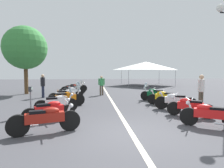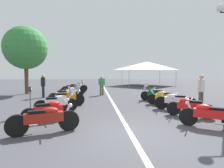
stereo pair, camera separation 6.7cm
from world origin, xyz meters
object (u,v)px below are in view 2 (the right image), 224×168
Objects in this scene: motorcycle_left_row_2 at (57,103)px; motorcycle_left_row_3 at (66,98)px; motorcycle_left_row_7 at (74,88)px; bystander_2 at (102,84)px; motorcycle_right_row_3 at (164,97)px; motorcycle_right_row_4 at (155,94)px; motorcycle_left_row_4 at (66,95)px; traffic_cone_0 at (58,93)px; motorcycle_right_row_1 at (190,107)px; motorcycle_left_row_8 at (76,87)px; bystander_1 at (201,89)px; roadside_tree_0 at (26,48)px; motorcycle_left_row_0 at (45,119)px; motorcycle_left_row_1 at (49,110)px; motorcycle_left_row_5 at (70,92)px; parking_meter at (30,95)px; bystander_0 at (43,84)px; motorcycle_left_row_6 at (72,90)px; event_tent at (146,66)px; motorcycle_right_row_2 at (175,101)px; motorcycle_right_row_0 at (209,115)px.

motorcycle_left_row_3 reaches higher than motorcycle_left_row_2.
motorcycle_left_row_7 is 1.32× the size of bystander_2.
motorcycle_right_row_4 is at bearing -59.51° from motorcycle_right_row_3.
motorcycle_left_row_4 is 2.72m from traffic_cone_0.
motorcycle_right_row_1 is (-1.43, -5.86, -0.02)m from motorcycle_left_row_2.
bystander_1 reaches higher than motorcycle_left_row_8.
roadside_tree_0 is (6.22, 4.22, 3.43)m from motorcycle_left_row_3.
motorcycle_left_row_7 reaches higher than motorcycle_left_row_0.
motorcycle_left_row_1 is 6.12m from motorcycle_left_row_5.
motorcycle_left_row_7 is (2.82, 0.03, 0.01)m from motorcycle_left_row_5.
motorcycle_left_row_5 is 1.43× the size of parking_meter.
motorcycle_left_row_0 is 1.26× the size of bystander_0.
motorcycle_right_row_4 reaches higher than motorcycle_left_row_0.
motorcycle_left_row_7 is 1.17× the size of bystander_1.
motorcycle_left_row_4 is 2.94m from motorcycle_left_row_6.
roadside_tree_0 is (6.30, 9.81, 3.47)m from motorcycle_right_row_3.
parking_meter is at bearing -160.24° from roadside_tree_0.
motorcycle_left_row_1 is 0.89× the size of motorcycle_left_row_8.
motorcycle_left_row_2 reaches higher than motorcycle_left_row_5.
motorcycle_left_row_6 is 2.19m from bystander_0.
motorcycle_left_row_2 is 6.70m from bystander_2.
motorcycle_left_row_1 is 3.12m from motorcycle_left_row_3.
motorcycle_left_row_2 is at bearing 20.41° from motorcycle_right_row_1.
motorcycle_left_row_2 is 1.01× the size of motorcycle_left_row_6.
roadside_tree_0 is at bearing 122.99° from event_tent.
motorcycle_left_row_1 is 0.91× the size of motorcycle_left_row_7.
event_tent reaches higher than bystander_1.
parking_meter is at bearing 98.84° from motorcycle_left_row_0.
motorcycle_right_row_2 is (-1.46, -5.63, -0.01)m from motorcycle_left_row_3.
motorcycle_left_row_3 is 1.20× the size of motorcycle_right_row_1.
bystander_2 reaches higher than motorcycle_right_row_4.
motorcycle_left_row_3 reaches higher than motorcycle_left_row_8.
motorcycle_right_row_3 is (2.83, 0.04, 0.00)m from motorcycle_right_row_1.
motorcycle_left_row_2 is at bearing 65.50° from motorcycle_left_row_1.
motorcycle_left_row_2 is 1.09× the size of bystander_1.
motorcycle_left_row_2 is at bearing 23.67° from motorcycle_right_row_2.
motorcycle_right_row_0 is 0.99× the size of bystander_1.
motorcycle_left_row_2 reaches higher than traffic_cone_0.
motorcycle_left_row_1 is 8.94m from motorcycle_left_row_7.
motorcycle_left_row_4 is 1.16× the size of bystander_1.
motorcycle_left_row_6 is 1.11× the size of motorcycle_right_row_4.
bystander_0 is (2.26, 2.01, 0.55)m from motorcycle_left_row_4.
motorcycle_left_row_5 is 2.82m from motorcycle_left_row_7.
motorcycle_left_row_2 is 1.04× the size of motorcycle_right_row_3.
motorcycle_right_row_1 is 0.87× the size of motorcycle_right_row_2.
motorcycle_left_row_3 reaches higher than motorcycle_right_row_0.
motorcycle_left_row_7 is 10.16m from bystander_1.
motorcycle_right_row_2 is 6.93m from parking_meter.
bystander_1 is at bearing -122.12° from traffic_cone_0.
motorcycle_right_row_1 is (-5.91, -5.78, -0.02)m from motorcycle_left_row_5.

